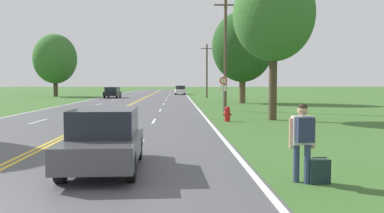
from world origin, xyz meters
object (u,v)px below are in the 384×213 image
object	(u,v)px
hitchhiker_person	(303,135)
car_white_van_mid_near	(180,90)
car_dark_grey_sedan_nearest	(105,139)
car_black_van_approaching	(112,92)
tree_behind_sign	(274,15)
tree_left_verge	(55,59)
suitcase	(319,171)
fire_hydrant	(227,114)
tree_right_cluster	(243,47)
traffic_sign	(223,85)

from	to	relation	value
hitchhiker_person	car_white_van_mid_near	size ratio (longest dim) A/B	0.36
car_dark_grey_sedan_nearest	car_black_van_approaching	distance (m)	48.13
tree_behind_sign	car_dark_grey_sedan_nearest	distance (m)	16.03
tree_left_verge	tree_behind_sign	world-z (taller)	tree_left_verge
suitcase	fire_hydrant	size ratio (longest dim) A/B	0.68
hitchhiker_person	tree_left_verge	world-z (taller)	tree_left_verge
tree_left_verge	tree_right_cluster	distance (m)	33.29
hitchhiker_person	car_white_van_mid_near	bearing A→B (deg)	-0.95
hitchhiker_person	car_white_van_mid_near	xyz separation A→B (m)	(-2.03, 65.01, -0.19)
hitchhiker_person	car_white_van_mid_near	distance (m)	65.04
fire_hydrant	hitchhiker_person	bearing A→B (deg)	-90.57
fire_hydrant	car_dark_grey_sedan_nearest	xyz separation A→B (m)	(-4.65, -12.39, 0.35)
hitchhiker_person	tree_behind_sign	bearing A→B (deg)	-13.78
tree_behind_sign	car_black_van_approaching	xyz separation A→B (m)	(-14.62, 34.39, -5.23)
suitcase	car_dark_grey_sedan_nearest	xyz separation A→B (m)	(-4.87, 1.65, 0.51)
hitchhiker_person	tree_right_cluster	xyz separation A→B (m)	(4.26, 34.04, 4.87)
suitcase	tree_behind_sign	distance (m)	16.14
tree_right_cluster	car_white_van_mid_near	bearing A→B (deg)	101.48
car_dark_grey_sedan_nearest	hitchhiker_person	bearing A→B (deg)	68.60
car_black_van_approaching	tree_right_cluster	bearing A→B (deg)	-131.27
tree_left_verge	car_white_van_mid_near	world-z (taller)	tree_left_verge
car_dark_grey_sedan_nearest	tree_behind_sign	bearing A→B (deg)	148.87
fire_hydrant	tree_left_verge	size ratio (longest dim) A/B	0.09
hitchhiker_person	tree_behind_sign	distance (m)	15.89
suitcase	car_white_van_mid_near	distance (m)	65.10
traffic_sign	tree_behind_sign	bearing A→B (deg)	-71.36
traffic_sign	car_white_van_mid_near	world-z (taller)	traffic_sign
car_white_van_mid_near	suitcase	bearing A→B (deg)	-0.68
tree_behind_sign	tree_right_cluster	distance (m)	19.29
suitcase	car_dark_grey_sedan_nearest	size ratio (longest dim) A/B	0.14
suitcase	traffic_sign	xyz separation A→B (m)	(0.39, 21.20, 1.72)
tree_behind_sign	tree_left_verge	bearing A→B (deg)	121.04
fire_hydrant	car_black_van_approaching	xyz separation A→B (m)	(-11.87, 35.20, 0.40)
suitcase	tree_left_verge	xyz separation A→B (m)	(-21.79, 55.26, 5.57)
tree_right_cluster	car_dark_grey_sedan_nearest	size ratio (longest dim) A/B	2.28
tree_left_verge	car_dark_grey_sedan_nearest	distance (m)	56.45
car_dark_grey_sedan_nearest	car_white_van_mid_near	bearing A→B (deg)	175.91
hitchhiker_person	suitcase	xyz separation A→B (m)	(0.35, -0.05, -0.79)
tree_behind_sign	car_white_van_mid_near	distance (m)	50.71
hitchhiker_person	fire_hydrant	xyz separation A→B (m)	(0.14, 13.99, -0.63)
car_black_van_approaching	car_dark_grey_sedan_nearest	bearing A→B (deg)	-169.19
car_white_van_mid_near	hitchhiker_person	bearing A→B (deg)	-0.99
traffic_sign	hitchhiker_person	bearing A→B (deg)	-92.01
fire_hydrant	car_dark_grey_sedan_nearest	world-z (taller)	car_dark_grey_sedan_nearest
suitcase	tree_behind_sign	bearing A→B (deg)	-12.43
hitchhiker_person	tree_behind_sign	world-z (taller)	tree_behind_sign
car_black_van_approaching	car_white_van_mid_near	size ratio (longest dim) A/B	0.87
tree_right_cluster	traffic_sign	bearing A→B (deg)	-105.26
suitcase	traffic_sign	size ratio (longest dim) A/B	0.22
fire_hydrant	tree_behind_sign	world-z (taller)	tree_behind_sign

